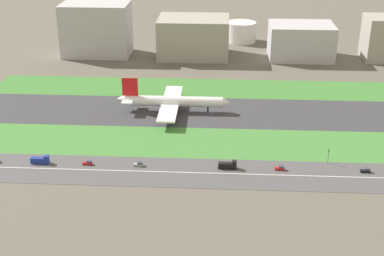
% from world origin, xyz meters
% --- Properties ---
extents(ground_plane, '(800.00, 800.00, 0.00)m').
position_xyz_m(ground_plane, '(0.00, 0.00, 0.00)').
color(ground_plane, '#5B564C').
extents(runway, '(280.00, 46.00, 0.10)m').
position_xyz_m(runway, '(0.00, 0.00, 0.05)').
color(runway, '#38383D').
rests_on(runway, ground_plane).
extents(grass_median_north, '(280.00, 36.00, 0.10)m').
position_xyz_m(grass_median_north, '(0.00, 41.00, 0.05)').
color(grass_median_north, '#3D7A33').
rests_on(grass_median_north, ground_plane).
extents(grass_median_south, '(280.00, 36.00, 0.10)m').
position_xyz_m(grass_median_south, '(0.00, -41.00, 0.05)').
color(grass_median_south, '#427F38').
rests_on(grass_median_south, ground_plane).
extents(highway, '(280.00, 28.00, 0.10)m').
position_xyz_m(highway, '(0.00, -73.00, 0.05)').
color(highway, '#4C4C4F').
rests_on(highway, ground_plane).
extents(highway_centerline, '(266.00, 0.50, 0.01)m').
position_xyz_m(highway_centerline, '(0.00, -73.00, 0.11)').
color(highway_centerline, silver).
rests_on(highway_centerline, highway).
extents(airliner, '(65.00, 56.00, 19.70)m').
position_xyz_m(airliner, '(-22.60, 0.00, 6.23)').
color(airliner, white).
rests_on(airliner, runway).
extents(truck_0, '(8.40, 2.50, 4.00)m').
position_xyz_m(truck_0, '(-77.56, -68.00, 1.67)').
color(truck_0, navy).
rests_on(truck_0, highway).
extents(car_1, '(4.40, 1.80, 2.00)m').
position_xyz_m(car_1, '(72.44, -68.00, 0.92)').
color(car_1, black).
rests_on(car_1, highway).
extents(car_3, '(4.40, 1.80, 2.00)m').
position_xyz_m(car_3, '(-55.27, -68.00, 0.92)').
color(car_3, '#B2191E').
rests_on(car_3, highway).
extents(car_2, '(4.40, 1.80, 2.00)m').
position_xyz_m(car_2, '(33.79, -68.00, 0.92)').
color(car_2, '#B2191E').
rests_on(car_2, highway).
extents(car_0, '(4.40, 1.80, 2.00)m').
position_xyz_m(car_0, '(-31.30, -68.00, 0.92)').
color(car_0, '#99999E').
rests_on(car_0, highway).
extents(truck_1, '(8.40, 2.50, 4.00)m').
position_xyz_m(truck_1, '(10.00, -68.00, 1.67)').
color(truck_1, black).
rests_on(truck_1, highway).
extents(traffic_light, '(0.36, 0.50, 7.20)m').
position_xyz_m(traffic_light, '(56.73, -60.01, 4.29)').
color(traffic_light, '#4C4C51').
rests_on(traffic_light, highway).
extents(terminal_building, '(50.52, 31.62, 39.32)m').
position_xyz_m(terminal_building, '(-90.00, 114.00, 19.66)').
color(terminal_building, '#B2B2B7').
rests_on(terminal_building, ground_plane).
extents(hangar_building, '(52.89, 39.22, 29.47)m').
position_xyz_m(hangar_building, '(-15.87, 114.00, 14.74)').
color(hangar_building, '#9E998E').
rests_on(hangar_building, ground_plane).
extents(office_tower, '(47.38, 35.32, 25.69)m').
position_xyz_m(office_tower, '(64.88, 114.00, 12.85)').
color(office_tower, '#B2B2B7').
rests_on(office_tower, ground_plane).
extents(fuel_tank_west, '(24.75, 24.75, 16.41)m').
position_xyz_m(fuel_tank_west, '(21.25, 159.00, 8.21)').
color(fuel_tank_west, silver).
rests_on(fuel_tank_west, ground_plane).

